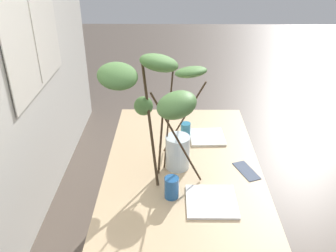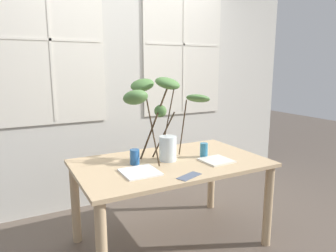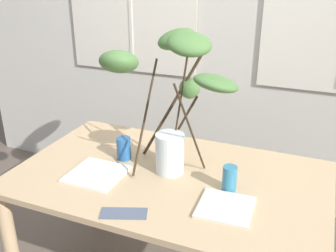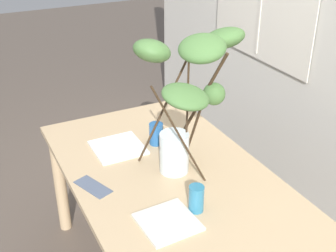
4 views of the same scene
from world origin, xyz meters
TOP-DOWN VIEW (x-y plane):
  - ground at (0.00, 0.00)m, footprint 14.00×14.00m
  - back_wall_with_windows at (0.00, 1.13)m, footprint 4.46×0.14m
  - dining_table at (0.00, 0.00)m, footprint 1.55×0.93m
  - vase_with_branches at (-0.04, 0.12)m, footprint 0.74×0.64m
  - drinking_glass_blue_left at (-0.29, 0.07)m, footprint 0.08×0.08m
  - drinking_glass_blue_right at (0.31, -0.02)m, footprint 0.07×0.07m
  - plate_square_left at (-0.34, -0.14)m, footprint 0.26×0.26m
  - plate_square_right at (0.34, -0.17)m, footprint 0.24×0.24m
  - napkin_folded at (-0.05, -0.37)m, footprint 0.21×0.15m

SIDE VIEW (x-z plane):
  - ground at x=0.00m, z-range 0.00..0.00m
  - dining_table at x=0.00m, z-range 0.26..1.00m
  - napkin_folded at x=-0.05m, z-range 0.74..0.74m
  - plate_square_left at x=-0.34m, z-range 0.74..0.75m
  - plate_square_right at x=0.34m, z-range 0.74..0.75m
  - drinking_glass_blue_left at x=-0.29m, z-range 0.74..0.86m
  - drinking_glass_blue_right at x=0.31m, z-range 0.74..0.86m
  - vase_with_branches at x=-0.04m, z-range 0.83..1.54m
  - back_wall_with_windows at x=0.00m, z-range 0.02..2.71m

